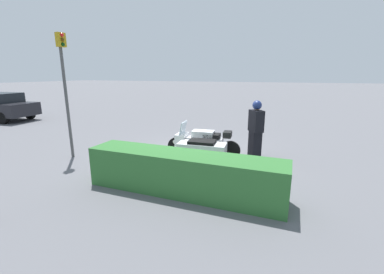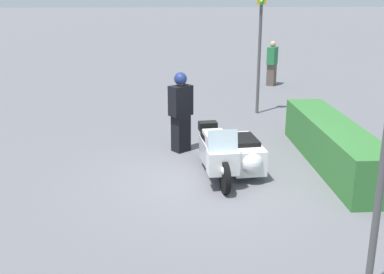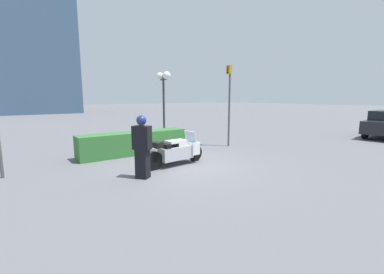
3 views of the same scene
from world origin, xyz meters
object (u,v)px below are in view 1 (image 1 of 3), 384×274
Objects in this scene: officer_rider at (256,128)px; hedge_bush_curbside at (183,173)px; police_motorcycle at (199,146)px; traffic_light_near at (65,80)px.

officer_rider is 0.41× the size of hedge_bush_curbside.
police_motorcycle is 1.88m from officer_rider.
officer_rider is (-1.55, -0.94, 0.51)m from police_motorcycle.
officer_rider reaches higher than hedge_bush_curbside.
officer_rider reaches higher than police_motorcycle.
officer_rider is 0.48× the size of traffic_light_near.
traffic_light_near is (3.92, 1.17, 2.00)m from police_motorcycle.
police_motorcycle is 1.30× the size of officer_rider.
hedge_bush_curbside is (-0.42, 2.22, 0.01)m from police_motorcycle.
traffic_light_near reaches higher than hedge_bush_curbside.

